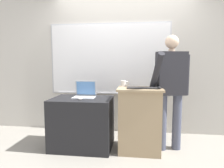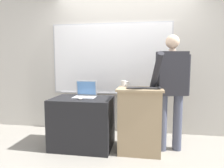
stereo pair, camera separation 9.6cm
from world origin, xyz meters
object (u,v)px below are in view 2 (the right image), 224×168
Objects in this scene: computer_mouse_by_keyboard at (159,88)px; coffee_mug at (124,84)px; side_desk at (83,122)px; wireless_keyboard at (142,88)px; laptop at (86,92)px; computer_mouse_by_laptop at (80,98)px; person_presenter at (171,85)px; lectern_podium at (140,120)px.

coffee_mug reaches higher than computer_mouse_by_keyboard.
wireless_keyboard is (0.89, -0.10, 0.56)m from side_desk.
computer_mouse_by_keyboard is at bearing -4.61° from wireless_keyboard.
side_desk is 2.70× the size of laptop.
coffee_mug is (0.60, 0.03, 0.14)m from laptop.
computer_mouse_by_laptop is (-0.88, -0.04, -0.16)m from wireless_keyboard.
wireless_keyboard is at bearing -40.15° from coffee_mug.
side_desk is 6.93× the size of coffee_mug.
laptop reaches higher than side_desk.
person_presenter is at bearing 23.25° from wireless_keyboard.
laptop is 0.61m from coffee_mug.
laptop reaches higher than computer_mouse_by_laptop.
computer_mouse_by_laptop is at bearing -91.76° from laptop.
lectern_podium is at bearing -34.77° from coffee_mug.
computer_mouse_by_keyboard is at bearing -26.19° from coffee_mug.
person_presenter is 16.81× the size of computer_mouse_by_laptop.
computer_mouse_by_laptop is at bearing 177.22° from person_presenter.
person_presenter is at bearing 47.21° from computer_mouse_by_keyboard.
coffee_mug is (-0.50, 0.25, 0.03)m from computer_mouse_by_keyboard.
person_presenter reaches higher than computer_mouse_by_laptop.
computer_mouse_by_keyboard is (1.10, -0.21, 0.11)m from laptop.
wireless_keyboard is 0.36m from coffee_mug.
person_presenter is at bearing -4.25° from coffee_mug.
lectern_podium is at bearing -2.49° from side_desk.
side_desk is 2.15× the size of wireless_keyboard.
person_presenter is 12.93× the size of coffee_mug.
laptop is (0.02, 0.10, 0.46)m from side_desk.
lectern_podium is 0.59m from coffee_mug.
wireless_keyboard is at bearing 175.39° from computer_mouse_by_keyboard.
laptop is at bearing 167.28° from wireless_keyboard.
side_desk is (-0.86, 0.04, -0.09)m from lectern_podium.
laptop is at bearing 166.83° from person_presenter.
lectern_podium is 0.68m from person_presenter.
side_desk is at bearing -101.96° from laptop.
laptop reaches higher than lectern_podium.
computer_mouse_by_keyboard is at bearing -5.89° from side_desk.
lectern_podium is at bearing -177.37° from person_presenter.
person_presenter is 4.02× the size of wireless_keyboard.
computer_mouse_by_keyboard is at bearing 1.09° from computer_mouse_by_laptop.
laptop is (-0.84, 0.14, 0.37)m from lectern_podium.
laptop is 3.33× the size of computer_mouse_by_laptop.
coffee_mug is (-0.27, 0.23, 0.03)m from wireless_keyboard.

